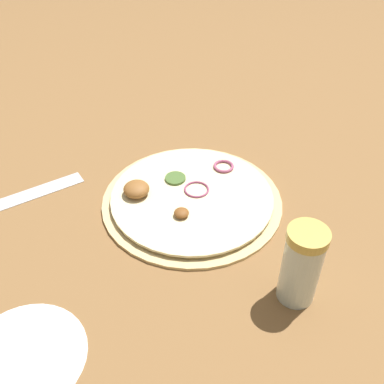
{
  "coord_description": "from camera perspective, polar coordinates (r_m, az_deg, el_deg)",
  "views": [
    {
      "loc": [
        0.49,
        -0.18,
        0.46
      ],
      "look_at": [
        0.0,
        0.0,
        0.02
      ],
      "focal_mm": 42.0,
      "sensor_mm": 36.0,
      "label": 1
    }
  ],
  "objects": [
    {
      "name": "spice_jar",
      "position": [
        0.55,
        13.72,
        -9.01
      ],
      "size": [
        0.05,
        0.05,
        0.11
      ],
      "color": "silver",
      "rests_on": "ground_plane"
    },
    {
      "name": "flour_patch",
      "position": [
        0.56,
        -20.62,
        -18.99
      ],
      "size": [
        0.14,
        0.14,
        0.0
      ],
      "color": "white",
      "rests_on": "ground_plane"
    },
    {
      "name": "ground_plane",
      "position": [
        0.69,
        0.0,
        -1.26
      ],
      "size": [
        3.0,
        3.0,
        0.0
      ],
      "primitive_type": "plane",
      "color": "brown"
    },
    {
      "name": "pizza",
      "position": [
        0.69,
        -0.2,
        -0.78
      ],
      "size": [
        0.28,
        0.28,
        0.03
      ],
      "color": "#D6B77A",
      "rests_on": "ground_plane"
    }
  ]
}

